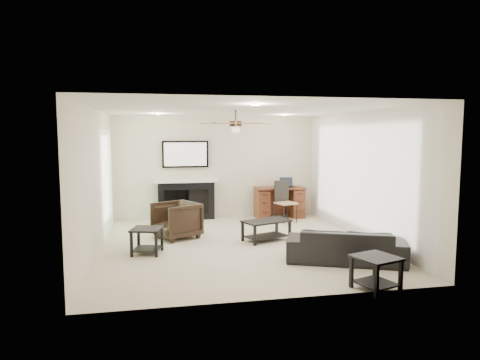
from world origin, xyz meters
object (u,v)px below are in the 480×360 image
Objects in this scene: sofa at (345,245)px; fireplace_unit at (186,180)px; coffee_table at (266,230)px; armchair at (176,220)px; desk at (279,202)px.

fireplace_unit is (-2.27, 4.02, 0.68)m from sofa.
sofa is at bearing -81.62° from coffee_table.
armchair reaches higher than coffee_table.
coffee_table is at bearing 43.19° from armchair.
fireplace_unit is (0.33, 1.87, 0.59)m from armchair.
armchair is 1.79m from coffee_table.
armchair is at bearing -147.72° from desk.
sofa is 2.34× the size of armchair.
sofa reaches higher than coffee_table.
coffee_table is 2.38m from desk.
fireplace_unit reaches higher than armchair.
sofa is 1.52× the size of desk.
desk is (2.28, -0.22, -0.57)m from fireplace_unit.
armchair is at bearing 141.10° from coffee_table.
fireplace_unit is at bearing 141.15° from armchair.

